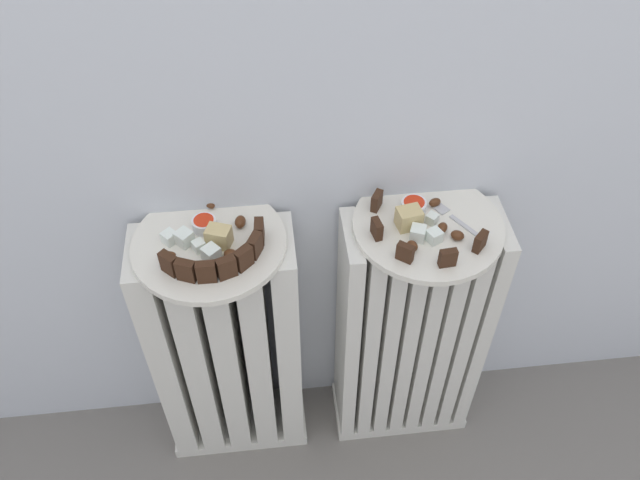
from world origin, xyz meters
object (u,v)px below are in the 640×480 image
at_px(radiator_right, 409,335).
at_px(plate_left, 209,243).
at_px(plate_right, 428,226).
at_px(fork, 453,218).
at_px(jam_bowl_left, 204,224).
at_px(radiator_left, 229,351).
at_px(jam_bowl_right, 414,205).

height_order(radiator_right, plate_left, plate_left).
relative_size(plate_right, fork, 3.12).
distance_m(radiator_right, jam_bowl_left, 0.53).
distance_m(radiator_left, fork, 0.55).
relative_size(plate_left, fork, 3.12).
distance_m(radiator_left, jam_bowl_left, 0.35).
height_order(radiator_left, plate_left, plate_left).
bearing_deg(jam_bowl_right, jam_bowl_left, -179.00).
bearing_deg(plate_right, fork, 10.40).
height_order(radiator_right, jam_bowl_right, jam_bowl_right).
distance_m(radiator_right, fork, 0.34).
xyz_separation_m(jam_bowl_left, fork, (0.44, -0.02, -0.01)).
relative_size(jam_bowl_left, fork, 0.49).
xyz_separation_m(radiator_left, fork, (0.43, 0.01, 0.34)).
bearing_deg(radiator_left, jam_bowl_left, 102.24).
bearing_deg(jam_bowl_left, radiator_right, -4.49).
height_order(radiator_left, fork, fork).
distance_m(radiator_left, plate_right, 0.51).
relative_size(radiator_left, plate_right, 2.38).
xyz_separation_m(jam_bowl_right, fork, (0.07, -0.03, -0.01)).
bearing_deg(plate_left, jam_bowl_right, 5.82).
bearing_deg(fork, jam_bowl_right, 156.61).
bearing_deg(plate_right, jam_bowl_right, 117.73).
bearing_deg(plate_left, plate_right, 0.00).
height_order(radiator_left, jam_bowl_right, jam_bowl_right).
relative_size(plate_left, jam_bowl_left, 6.34).
bearing_deg(radiator_right, plate_right, 90.00).
distance_m(radiator_right, plate_left, 0.51).
height_order(jam_bowl_left, fork, jam_bowl_left).
bearing_deg(radiator_right, radiator_left, 180.00).
bearing_deg(radiator_right, jam_bowl_left, 175.51).
height_order(jam_bowl_right, fork, jam_bowl_right).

